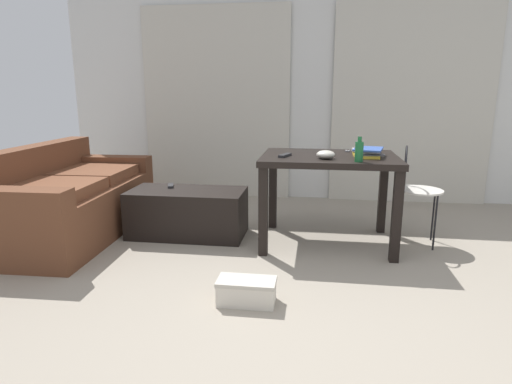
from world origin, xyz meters
TOP-DOWN VIEW (x-y plane):
  - ground_plane at (0.00, 1.22)m, footprint 7.77×7.77m
  - wall_back at (0.00, 3.24)m, footprint 5.97×0.10m
  - curtains at (0.00, 3.15)m, footprint 4.08×0.03m
  - couch at (-2.13, 1.44)m, footprint 0.96×1.83m
  - coffee_table at (-1.05, 1.58)m, footprint 1.03×0.51m
  - craft_table at (0.19, 1.56)m, footprint 1.12×0.83m
  - wire_chair at (0.90, 1.66)m, footprint 0.38×0.40m
  - bottle_near at (0.40, 1.25)m, footprint 0.06×0.06m
  - bowl at (0.16, 1.36)m, footprint 0.15×0.15m
  - book_stack at (0.49, 1.52)m, footprint 0.27×0.33m
  - tv_remote_on_table at (-0.17, 1.44)m, footprint 0.10×0.18m
  - scissors at (0.36, 1.82)m, footprint 0.06×0.12m
  - tv_remote_primary at (-1.24, 1.69)m, footprint 0.09×0.15m
  - shoebox at (-0.31, 0.37)m, footprint 0.36×0.19m

SIDE VIEW (x-z plane):
  - ground_plane at x=0.00m, z-range 0.00..0.00m
  - shoebox at x=-0.31m, z-range 0.00..0.16m
  - coffee_table at x=-1.05m, z-range 0.00..0.42m
  - couch at x=-2.13m, z-range -0.08..0.72m
  - tv_remote_primary at x=-1.24m, z-range 0.42..0.44m
  - wire_chair at x=0.90m, z-range 0.11..0.96m
  - craft_table at x=0.19m, z-range 0.27..1.03m
  - scissors at x=0.36m, z-range 0.76..0.77m
  - tv_remote_on_table at x=-0.17m, z-range 0.76..0.78m
  - bowl at x=0.16m, z-range 0.76..0.83m
  - book_stack at x=0.49m, z-range 0.76..0.83m
  - bottle_near at x=0.40m, z-range 0.75..0.94m
  - curtains at x=0.00m, z-range 0.00..2.27m
  - wall_back at x=0.00m, z-range 0.00..2.67m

